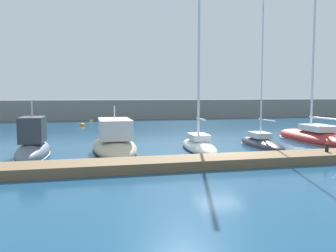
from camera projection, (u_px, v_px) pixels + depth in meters
ground_plane at (219, 159)px, 20.54m from camera, size 120.00×120.00×0.00m
dock_pier at (231, 160)px, 18.97m from camera, size 25.88×2.19×0.46m
breakwater_seawall at (129, 109)px, 54.48m from camera, size 108.00×3.70×2.78m
motorboat_slate_nearest at (33, 146)px, 21.73m from camera, size 2.15×6.28×3.65m
motorboat_sand_second at (115, 143)px, 23.56m from camera, size 2.96×8.44×3.29m
sailboat_ivory_third at (199, 145)px, 23.88m from camera, size 2.13×6.33×11.37m
sailboat_charcoal_fourth at (261, 143)px, 25.45m from camera, size 2.18×6.21×12.08m
sailboat_red_fifth at (315, 136)px, 28.13m from camera, size 3.34×9.66×19.90m
mooring_buoy_white at (119, 125)px, 43.75m from camera, size 0.57×0.57×0.57m
mooring_buoy_orange at (82, 126)px, 41.95m from camera, size 0.73×0.73×0.73m
mooring_buoy_yellow at (91, 122)px, 48.99m from camera, size 0.50×0.50×0.50m
dock_bollard at (327, 148)px, 20.32m from camera, size 0.20×0.20×0.44m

